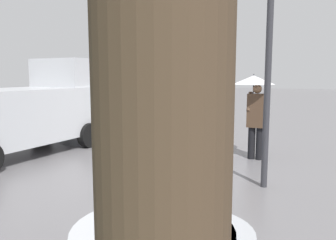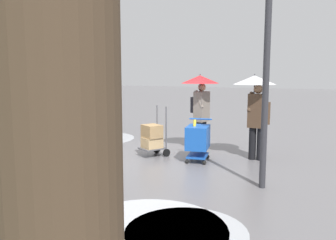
{
  "view_description": "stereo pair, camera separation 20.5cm",
  "coord_description": "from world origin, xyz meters",
  "px_view_note": "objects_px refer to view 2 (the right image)",
  "views": [
    {
      "loc": [
        -4.13,
        7.55,
        2.15
      ],
      "look_at": [
        -0.39,
        0.28,
        1.05
      ],
      "focal_mm": 36.8,
      "sensor_mm": 36.0,
      "label": 1
    },
    {
      "loc": [
        -4.31,
        7.45,
        2.15
      ],
      "look_at": [
        -0.39,
        0.28,
        1.05
      ],
      "focal_mm": 36.8,
      "sensor_mm": 36.0,
      "label": 2
    }
  ],
  "objects_px": {
    "pedestrian_pink_side": "(256,97)",
    "bare_tree_near": "(35,217)",
    "hand_dolly_boxes": "(152,137)",
    "shopping_cart_vendor": "(198,138)",
    "cargo_van_parked_right": "(28,110)",
    "pedestrian_black_side": "(200,95)",
    "street_lamp": "(267,62)"
  },
  "relations": [
    {
      "from": "hand_dolly_boxes",
      "to": "bare_tree_near",
      "type": "xyz_separation_m",
      "value": [
        -4.12,
        7.18,
        1.4
      ]
    },
    {
      "from": "shopping_cart_vendor",
      "to": "hand_dolly_boxes",
      "type": "relative_size",
      "value": 0.79
    },
    {
      "from": "cargo_van_parked_right",
      "to": "pedestrian_black_side",
      "type": "bearing_deg",
      "value": -148.47
    },
    {
      "from": "pedestrian_black_side",
      "to": "street_lamp",
      "type": "relative_size",
      "value": 0.56
    },
    {
      "from": "pedestrian_black_side",
      "to": "bare_tree_near",
      "type": "relative_size",
      "value": 0.53
    },
    {
      "from": "cargo_van_parked_right",
      "to": "hand_dolly_boxes",
      "type": "distance_m",
      "value": 3.51
    },
    {
      "from": "hand_dolly_boxes",
      "to": "pedestrian_pink_side",
      "type": "xyz_separation_m",
      "value": [
        -2.42,
        -0.94,
        1.08
      ]
    },
    {
      "from": "shopping_cart_vendor",
      "to": "bare_tree_near",
      "type": "distance_m",
      "value": 7.95
    },
    {
      "from": "pedestrian_black_side",
      "to": "street_lamp",
      "type": "xyz_separation_m",
      "value": [
        -2.33,
        2.41,
        0.8
      ]
    },
    {
      "from": "bare_tree_near",
      "to": "pedestrian_pink_side",
      "type": "bearing_deg",
      "value": -78.17
    },
    {
      "from": "cargo_van_parked_right",
      "to": "street_lamp",
      "type": "relative_size",
      "value": 1.39
    },
    {
      "from": "hand_dolly_boxes",
      "to": "pedestrian_black_side",
      "type": "relative_size",
      "value": 0.61
    },
    {
      "from": "street_lamp",
      "to": "hand_dolly_boxes",
      "type": "bearing_deg",
      "value": -20.14
    },
    {
      "from": "cargo_van_parked_right",
      "to": "pedestrian_pink_side",
      "type": "bearing_deg",
      "value": -159.12
    },
    {
      "from": "pedestrian_black_side",
      "to": "pedestrian_pink_side",
      "type": "bearing_deg",
      "value": 168.92
    },
    {
      "from": "cargo_van_parked_right",
      "to": "hand_dolly_boxes",
      "type": "relative_size",
      "value": 4.08
    },
    {
      "from": "cargo_van_parked_right",
      "to": "street_lamp",
      "type": "height_order",
      "value": "street_lamp"
    },
    {
      "from": "pedestrian_pink_side",
      "to": "bare_tree_near",
      "type": "xyz_separation_m",
      "value": [
        -1.7,
        8.12,
        0.32
      ]
    },
    {
      "from": "hand_dolly_boxes",
      "to": "street_lamp",
      "type": "height_order",
      "value": "street_lamp"
    },
    {
      "from": "shopping_cart_vendor",
      "to": "hand_dolly_boxes",
      "type": "height_order",
      "value": "hand_dolly_boxes"
    },
    {
      "from": "cargo_van_parked_right",
      "to": "shopping_cart_vendor",
      "type": "xyz_separation_m",
      "value": [
        -4.47,
        -1.32,
        -0.61
      ]
    },
    {
      "from": "pedestrian_black_side",
      "to": "bare_tree_near",
      "type": "bearing_deg",
      "value": 111.48
    },
    {
      "from": "hand_dolly_boxes",
      "to": "shopping_cart_vendor",
      "type": "bearing_deg",
      "value": -175.04
    },
    {
      "from": "pedestrian_pink_side",
      "to": "cargo_van_parked_right",
      "type": "bearing_deg",
      "value": 20.88
    },
    {
      "from": "pedestrian_black_side",
      "to": "street_lamp",
      "type": "bearing_deg",
      "value": 134.04
    },
    {
      "from": "cargo_van_parked_right",
      "to": "street_lamp",
      "type": "xyz_separation_m",
      "value": [
        -6.36,
        -0.06,
        1.19
      ]
    },
    {
      "from": "pedestrian_black_side",
      "to": "bare_tree_near",
      "type": "height_order",
      "value": "bare_tree_near"
    },
    {
      "from": "pedestrian_pink_side",
      "to": "pedestrian_black_side",
      "type": "xyz_separation_m",
      "value": [
        1.62,
        -0.32,
        -0.01
      ]
    },
    {
      "from": "bare_tree_near",
      "to": "shopping_cart_vendor",
      "type": "bearing_deg",
      "value": -68.42
    },
    {
      "from": "cargo_van_parked_right",
      "to": "bare_tree_near",
      "type": "bearing_deg",
      "value": 140.94
    },
    {
      "from": "pedestrian_pink_side",
      "to": "street_lamp",
      "type": "relative_size",
      "value": 0.56
    },
    {
      "from": "shopping_cart_vendor",
      "to": "street_lamp",
      "type": "distance_m",
      "value": 2.9
    }
  ]
}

